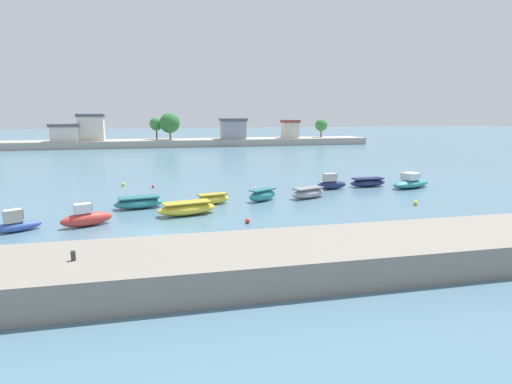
# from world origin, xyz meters

# --- Properties ---
(ground_plane) EXTENTS (400.00, 400.00, 0.00)m
(ground_plane) POSITION_xyz_m (0.00, 0.00, 0.00)
(ground_plane) COLOR slate
(seawall_embankment) EXTENTS (81.22, 6.12, 1.67)m
(seawall_embankment) POSITION_xyz_m (0.00, -8.40, 0.83)
(seawall_embankment) COLOR gray
(seawall_embankment) RESTS_ON ground
(mooring_bollard) EXTENTS (0.21, 0.21, 0.46)m
(mooring_bollard) POSITION_xyz_m (-3.69, -8.61, 1.90)
(mooring_bollard) COLOR #2D2D33
(mooring_bollard) RESTS_ON seawall_embankment
(moored_boat_0) EXTENTS (3.38, 2.43, 1.63)m
(moored_boat_0) POSITION_xyz_m (-9.87, 3.49, 0.58)
(moored_boat_0) COLOR #3856A8
(moored_boat_0) RESTS_ON ground
(moored_boat_1) EXTENTS (3.85, 2.49, 1.74)m
(moored_boat_1) POSITION_xyz_m (-5.23, 3.96, 0.63)
(moored_boat_1) COLOR #C63833
(moored_boat_1) RESTS_ON ground
(moored_boat_2) EXTENTS (4.56, 2.44, 1.03)m
(moored_boat_2) POSITION_xyz_m (-1.69, 9.21, 0.50)
(moored_boat_2) COLOR teal
(moored_boat_2) RESTS_ON ground
(moored_boat_3) EXTENTS (5.15, 2.75, 1.11)m
(moored_boat_3) POSITION_xyz_m (2.31, 5.78, 0.54)
(moored_boat_3) COLOR yellow
(moored_boat_3) RESTS_ON ground
(moored_boat_4) EXTENTS (3.45, 1.89, 0.99)m
(moored_boat_4) POSITION_xyz_m (4.85, 9.39, 0.47)
(moored_boat_4) COLOR yellow
(moored_boat_4) RESTS_ON ground
(moored_boat_5) EXTENTS (3.48, 2.75, 1.14)m
(moored_boat_5) POSITION_xyz_m (9.73, 9.83, 0.55)
(moored_boat_5) COLOR teal
(moored_boat_5) RESTS_ON ground
(moored_boat_6) EXTENTS (4.18, 2.77, 1.06)m
(moored_boat_6) POSITION_xyz_m (14.46, 10.12, 0.51)
(moored_boat_6) COLOR #9E9EA3
(moored_boat_6) RESTS_ON ground
(moored_boat_7) EXTENTS (3.60, 1.39, 1.77)m
(moored_boat_7) POSITION_xyz_m (18.56, 14.12, 0.66)
(moored_boat_7) COLOR navy
(moored_boat_7) RESTS_ON ground
(moored_boat_8) EXTENTS (4.42, 1.79, 1.00)m
(moored_boat_8) POSITION_xyz_m (23.34, 14.84, 0.48)
(moored_boat_8) COLOR navy
(moored_boat_8) RESTS_ON ground
(moored_boat_9) EXTENTS (5.84, 3.72, 1.73)m
(moored_boat_9) POSITION_xyz_m (27.65, 13.01, 0.61)
(moored_boat_9) COLOR teal
(moored_boat_9) RESTS_ON ground
(mooring_buoy_0) EXTENTS (0.25, 0.25, 0.25)m
(mooring_buoy_0) POSITION_xyz_m (10.36, 16.07, 0.12)
(mooring_buoy_0) COLOR white
(mooring_buoy_0) RESTS_ON ground
(mooring_buoy_1) EXTENTS (0.40, 0.40, 0.40)m
(mooring_buoy_1) POSITION_xyz_m (-4.05, 21.31, 0.20)
(mooring_buoy_1) COLOR yellow
(mooring_buoy_1) RESTS_ON ground
(mooring_buoy_2) EXTENTS (0.41, 0.41, 0.41)m
(mooring_buoy_2) POSITION_xyz_m (23.01, 4.95, 0.21)
(mooring_buoy_2) COLOR yellow
(mooring_buoy_2) RESTS_ON ground
(mooring_buoy_3) EXTENTS (0.39, 0.39, 0.39)m
(mooring_buoy_3) POSITION_xyz_m (6.67, 2.06, 0.19)
(mooring_buoy_3) COLOR red
(mooring_buoy_3) RESTS_ON ground
(mooring_buoy_4) EXTENTS (0.32, 0.32, 0.32)m
(mooring_buoy_4) POSITION_xyz_m (-0.67, 19.44, 0.16)
(mooring_buoy_4) COLOR red
(mooring_buoy_4) RESTS_ON ground
(distant_shoreline) EXTENTS (106.59, 9.56, 8.22)m
(distant_shoreline) POSITION_xyz_m (-0.16, 77.93, 2.03)
(distant_shoreline) COLOR #9E998C
(distant_shoreline) RESTS_ON ground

